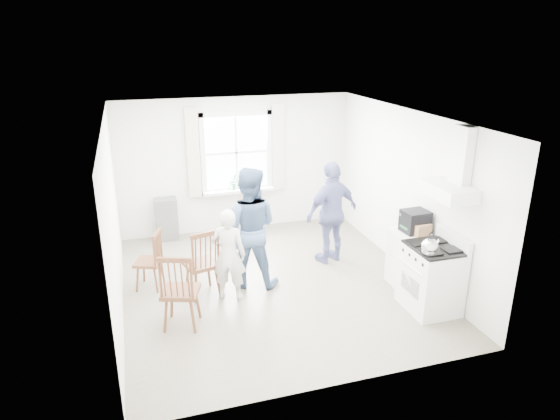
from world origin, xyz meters
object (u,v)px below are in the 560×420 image
at_px(windsor_chair_b, 178,284).
at_px(low_cabinet, 409,259).
at_px(gas_stove, 431,277).
at_px(windsor_chair_c, 154,253).
at_px(person_left, 228,255).
at_px(person_right, 332,213).
at_px(person_mid, 249,228).
at_px(windsor_chair_a, 204,257).
at_px(stereo_stack, 415,221).

bearing_deg(windsor_chair_b, low_cabinet, 3.60).
distance_m(gas_stove, windsor_chair_c, 4.06).
xyz_separation_m(windsor_chair_b, windsor_chair_c, (-0.22, 1.29, -0.10)).
height_order(gas_stove, windsor_chair_c, gas_stove).
height_order(windsor_chair_c, person_left, person_left).
bearing_deg(person_right, person_mid, -2.22).
height_order(windsor_chair_a, person_left, person_left).
bearing_deg(person_left, windsor_chair_a, 3.87).
bearing_deg(windsor_chair_b, stereo_stack, 3.19).
relative_size(windsor_chair_a, person_left, 0.78).
xyz_separation_m(gas_stove, person_right, (-0.73, 1.88, 0.39)).
bearing_deg(low_cabinet, gas_stove, -95.68).
xyz_separation_m(low_cabinet, stereo_stack, (0.03, -0.02, 0.62)).
height_order(stereo_stack, windsor_chair_a, stereo_stack).
relative_size(low_cabinet, person_left, 0.65).
distance_m(windsor_chair_a, windsor_chair_b, 0.89).
height_order(windsor_chair_b, person_left, person_left).
bearing_deg(windsor_chair_a, low_cabinet, -10.02).
bearing_deg(gas_stove, low_cabinet, 84.32).
distance_m(low_cabinet, stereo_stack, 0.62).
bearing_deg(stereo_stack, person_right, 124.37).
height_order(low_cabinet, person_right, person_right).
xyz_separation_m(person_left, person_mid, (0.39, 0.35, 0.24)).
height_order(stereo_stack, person_right, person_right).
distance_m(person_left, person_mid, 0.58).
bearing_deg(stereo_stack, windsor_chair_b, -176.81).
bearing_deg(person_mid, windsor_chair_a, 40.10).
bearing_deg(person_mid, person_right, -142.72).
xyz_separation_m(windsor_chair_a, windsor_chair_c, (-0.68, 0.53, -0.09)).
bearing_deg(windsor_chair_c, low_cabinet, -15.99).
bearing_deg(person_left, stereo_stack, -166.45).
height_order(windsor_chair_b, windsor_chair_c, windsor_chair_b).
height_order(gas_stove, windsor_chair_b, gas_stove).
xyz_separation_m(low_cabinet, person_left, (-2.71, 0.42, 0.24)).
bearing_deg(windsor_chair_a, person_right, 15.94).
bearing_deg(windsor_chair_c, windsor_chair_b, -80.32).
distance_m(windsor_chair_a, person_right, 2.35).
height_order(stereo_stack, person_mid, person_mid).
bearing_deg(windsor_chair_c, stereo_stack, -16.20).
distance_m(stereo_stack, person_left, 2.80).
height_order(gas_stove, windsor_chair_a, gas_stove).
xyz_separation_m(stereo_stack, person_mid, (-2.35, 0.80, -0.13)).
relative_size(stereo_stack, windsor_chair_c, 0.41).
bearing_deg(windsor_chair_b, windsor_chair_c, 99.68).
relative_size(windsor_chair_c, person_left, 0.67).
xyz_separation_m(gas_stove, low_cabinet, (0.07, 0.70, -0.03)).
xyz_separation_m(gas_stove, windsor_chair_b, (-3.43, 0.48, 0.18)).
height_order(gas_stove, low_cabinet, gas_stove).
distance_m(windsor_chair_a, person_mid, 0.81).
bearing_deg(windsor_chair_b, person_left, 39.09).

